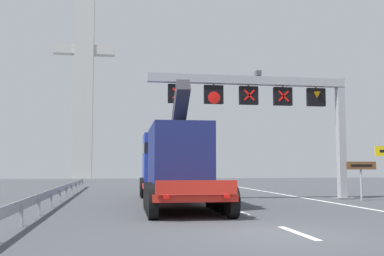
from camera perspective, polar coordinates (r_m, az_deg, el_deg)
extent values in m
plane|color=#424449|center=(12.57, 10.48, -12.78)|extent=(112.00, 112.00, 0.00)
cube|color=silver|center=(12.77, 13.03, -12.58)|extent=(0.20, 2.60, 0.01)
cube|color=silver|center=(18.43, 5.82, -10.24)|extent=(0.20, 2.60, 0.01)
cube|color=silver|center=(24.25, 2.08, -8.94)|extent=(0.20, 2.60, 0.01)
cube|color=silver|center=(30.14, -0.19, -8.13)|extent=(0.20, 2.60, 0.01)
cube|color=silver|center=(36.07, -1.72, -7.58)|extent=(0.20, 2.60, 0.01)
cube|color=silver|center=(42.01, -2.81, -7.18)|extent=(0.20, 2.60, 0.01)
cube|color=silver|center=(47.97, -3.62, -6.88)|extent=(0.20, 2.60, 0.01)
cube|color=silver|center=(53.94, -4.26, -6.64)|extent=(0.20, 2.60, 0.01)
cube|color=silver|center=(59.91, -4.77, -6.46)|extent=(0.20, 2.60, 0.01)
cube|color=silver|center=(65.89, -5.19, -6.30)|extent=(0.20, 2.60, 0.01)
cube|color=silver|center=(71.87, -5.53, -6.17)|extent=(0.20, 2.60, 0.01)
cube|color=silver|center=(25.95, 14.46, -8.53)|extent=(0.20, 63.00, 0.01)
cube|color=#9EA0A5|center=(26.56, 18.00, -1.22)|extent=(0.40, 0.40, 6.62)
cube|color=slate|center=(26.57, 18.18, -8.27)|extent=(0.90, 0.90, 0.08)
cube|color=#9EA0A5|center=(24.98, 7.01, 5.87)|extent=(10.88, 0.44, 0.44)
cube|color=#4C4C51|center=(25.21, 8.18, 6.71)|extent=(0.28, 0.40, 0.28)
cube|color=black|center=(26.17, 15.13, 3.70)|extent=(1.02, 0.24, 0.99)
cube|color=#9EA0A5|center=(26.26, 15.10, 4.88)|extent=(0.08, 0.08, 0.16)
cone|color=orange|center=(26.07, 15.24, 3.96)|extent=(0.37, 0.37, 0.35)
cube|color=black|center=(25.44, 11.19, 3.87)|extent=(1.02, 0.24, 0.99)
cube|color=#9EA0A5|center=(25.53, 11.17, 5.08)|extent=(0.08, 0.08, 0.16)
cube|color=red|center=(25.32, 11.29, 3.91)|extent=(0.62, 0.02, 0.62)
cube|color=red|center=(25.32, 11.29, 3.91)|extent=(0.62, 0.02, 0.62)
cube|color=black|center=(24.84, 7.03, 4.02)|extent=(1.02, 0.24, 0.99)
cube|color=#9EA0A5|center=(24.93, 7.02, 5.26)|extent=(0.08, 0.08, 0.16)
cube|color=red|center=(24.72, 7.12, 4.07)|extent=(0.62, 0.02, 0.62)
cube|color=red|center=(24.72, 7.12, 4.07)|extent=(0.62, 0.02, 0.62)
cube|color=black|center=(24.38, 2.69, 4.16)|extent=(1.02, 0.24, 0.99)
cube|color=#9EA0A5|center=(24.47, 2.69, 5.42)|extent=(0.08, 0.08, 0.16)
cone|color=red|center=(24.22, 2.76, 3.79)|extent=(0.65, 0.02, 0.65)
cube|color=black|center=(24.06, -1.79, 4.28)|extent=(1.02, 0.24, 0.99)
cube|color=#9EA0A5|center=(24.15, -1.79, 5.55)|extent=(0.08, 0.08, 0.16)
cube|color=red|center=(23.93, -1.75, 4.32)|extent=(0.62, 0.02, 0.62)
cube|color=red|center=(23.93, -1.75, 4.32)|extent=(0.62, 0.02, 0.62)
cube|color=red|center=(20.10, -1.68, -7.74)|extent=(3.04, 10.46, 0.24)
cube|color=red|center=(14.85, 0.57, -7.35)|extent=(2.66, 0.14, 0.44)
cylinder|color=black|center=(15.52, -4.86, -9.26)|extent=(0.35, 1.11, 1.10)
cylinder|color=black|center=(15.90, 5.03, -9.15)|extent=(0.35, 1.11, 1.10)
cylinder|color=black|center=(16.57, -5.06, -8.97)|extent=(0.35, 1.11, 1.10)
cylinder|color=black|center=(16.92, 4.22, -8.89)|extent=(0.35, 1.11, 1.10)
cylinder|color=black|center=(17.61, -5.24, -8.72)|extent=(0.35, 1.11, 1.10)
cylinder|color=black|center=(17.95, 3.50, -8.66)|extent=(0.35, 1.11, 1.10)
cylinder|color=black|center=(18.66, -5.39, -8.50)|extent=(0.35, 1.11, 1.10)
cylinder|color=black|center=(18.98, 2.87, -8.45)|extent=(0.35, 1.11, 1.10)
cylinder|color=black|center=(19.71, -5.53, -8.30)|extent=(0.35, 1.11, 1.10)
cylinder|color=black|center=(20.01, 2.30, -8.27)|extent=(0.35, 1.11, 1.10)
cube|color=#1E38AD|center=(27.14, -3.33, -4.07)|extent=(2.65, 3.26, 3.10)
cube|color=black|center=(27.16, -3.32, -2.60)|extent=(2.68, 3.28, 0.60)
cylinder|color=black|center=(27.97, -6.14, -7.25)|extent=(0.37, 1.11, 1.10)
cylinder|color=black|center=(28.18, -0.86, -7.26)|extent=(0.37, 1.11, 1.10)
cylinder|color=black|center=(25.98, -6.00, -7.44)|extent=(0.37, 1.11, 1.10)
cylinder|color=black|center=(26.19, -0.31, -7.45)|extent=(0.37, 1.11, 1.10)
cube|color=navy|center=(20.48, -1.80, -3.57)|extent=(2.51, 5.77, 2.70)
cube|color=#2D2D33|center=(19.76, -1.51, 2.15)|extent=(0.63, 2.95, 2.29)
cube|color=red|center=(14.71, -3.22, -8.54)|extent=(0.20, 0.06, 0.12)
cube|color=red|center=(15.01, 4.34, -8.46)|extent=(0.20, 0.06, 0.12)
cylinder|color=#9EA0A5|center=(25.48, 20.24, -6.20)|extent=(0.10, 0.10, 2.01)
cube|color=brown|center=(25.42, 20.26, -4.39)|extent=(1.63, 0.06, 0.41)
cube|color=black|center=(25.39, 20.30, -4.39)|extent=(1.18, 0.01, 0.12)
cube|color=#999EA3|center=(25.39, -15.81, -7.24)|extent=(0.04, 30.98, 0.32)
cube|color=#999EA3|center=(14.70, -20.42, -10.21)|extent=(0.10, 0.10, 0.60)
cube|color=#999EA3|center=(17.74, -18.48, -9.28)|extent=(0.10, 0.10, 0.60)
cube|color=#999EA3|center=(20.80, -17.11, -8.62)|extent=(0.10, 0.10, 0.60)
cube|color=#999EA3|center=(23.87, -16.10, -8.12)|extent=(0.10, 0.10, 0.60)
cube|color=#999EA3|center=(26.94, -15.32, -7.74)|extent=(0.10, 0.10, 0.60)
cube|color=#999EA3|center=(30.02, -14.70, -7.43)|extent=(0.10, 0.10, 0.60)
cube|color=#999EA3|center=(33.10, -14.20, -7.18)|extent=(0.10, 0.10, 0.60)
cube|color=#999EA3|center=(36.19, -13.78, -6.97)|extent=(0.10, 0.10, 0.60)
cube|color=#999EA3|center=(39.27, -13.43, -6.80)|extent=(0.10, 0.10, 0.60)
cube|color=#B7B7B2|center=(71.49, -13.26, 6.47)|extent=(2.80, 2.00, 31.14)
cube|color=#B7B7B2|center=(72.31, -13.20, 9.38)|extent=(9.00, 1.60, 1.40)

